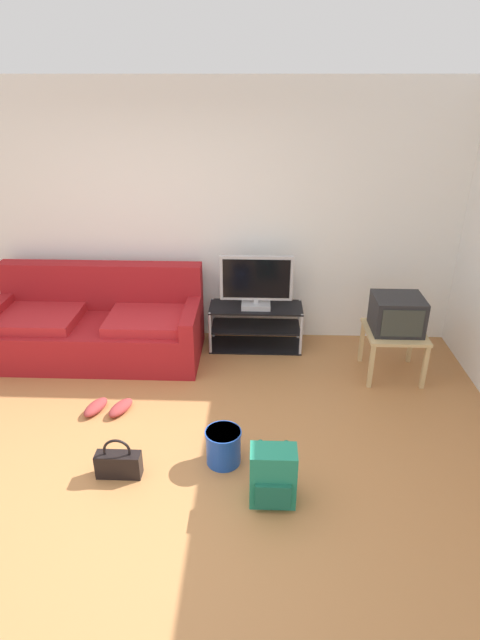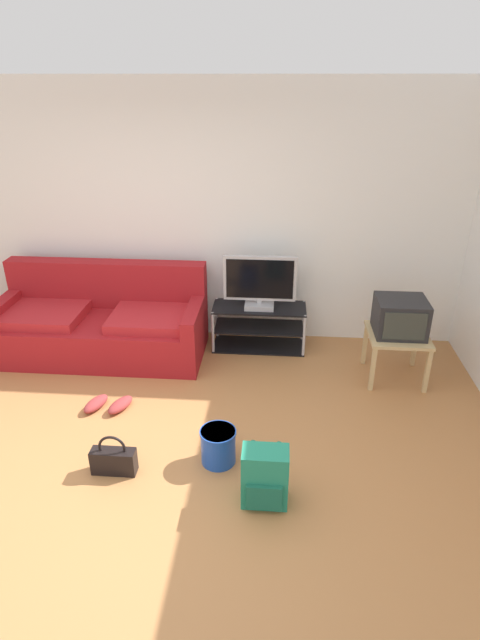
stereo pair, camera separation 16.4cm
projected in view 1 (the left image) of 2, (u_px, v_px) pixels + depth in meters
ground_plane at (132, 482)px, 3.75m from camera, size 9.00×9.80×0.02m
wall_back at (173, 216)px, 5.37m from camera, size 9.00×0.10×2.70m
couch at (98, 326)px, 5.32m from camera, size 2.14×0.91×0.91m
tv_stand at (256, 327)px, 5.51m from camera, size 0.98×0.40×0.48m
flat_tv at (256, 283)px, 5.27m from camera, size 0.75×0.22×0.57m
side_table at (394, 337)px, 4.92m from camera, size 0.56×0.56×0.48m
crt_tv at (397, 314)px, 4.83m from camera, size 0.46×0.42×0.34m
backpack at (273, 476)px, 3.48m from camera, size 0.32×0.27×0.43m
handbag at (119, 463)px, 3.75m from camera, size 0.33×0.11×0.33m
cleaning_bucket at (223, 446)px, 3.87m from camera, size 0.28×0.28×0.28m
sneakers_pair at (108, 407)px, 4.50m from camera, size 0.45×0.32×0.09m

